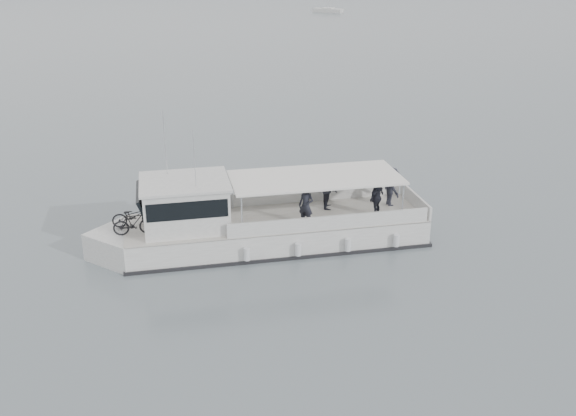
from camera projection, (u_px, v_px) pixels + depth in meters
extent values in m
plane|color=slate|center=(360.00, 225.00, 29.63)|extent=(1400.00, 1400.00, 0.00)
cube|color=white|center=(277.00, 233.00, 27.62)|extent=(12.75, 3.72, 1.37)
cube|color=white|center=(126.00, 246.00, 26.42)|extent=(3.43, 3.43, 1.37)
cube|color=beige|center=(277.00, 219.00, 27.37)|extent=(12.75, 3.72, 0.06)
cube|color=black|center=(277.00, 242.00, 27.78)|extent=(12.96, 3.86, 0.19)
cube|color=white|center=(311.00, 195.00, 29.08)|extent=(8.44, 0.34, 0.63)
cube|color=white|center=(330.00, 223.00, 26.14)|extent=(8.44, 0.34, 0.63)
cube|color=white|center=(415.00, 201.00, 28.44)|extent=(0.20, 3.38, 0.63)
cube|color=white|center=(186.00, 205.00, 26.28)|extent=(3.45, 2.94, 1.90)
cube|color=black|center=(145.00, 204.00, 25.91)|extent=(0.66, 2.65, 1.22)
cube|color=black|center=(185.00, 198.00, 26.16)|extent=(3.24, 2.98, 0.74)
cube|color=white|center=(184.00, 182.00, 25.90)|extent=(3.67, 3.16, 0.11)
cube|color=white|center=(316.00, 177.00, 27.03)|extent=(7.26, 3.36, 0.08)
cylinder|color=silver|center=(242.00, 216.00, 25.38)|extent=(0.07, 0.07, 1.74)
cylinder|color=silver|center=(232.00, 190.00, 28.05)|extent=(0.07, 0.07, 1.74)
cylinder|color=silver|center=(403.00, 203.00, 26.67)|extent=(0.07, 0.07, 1.74)
cylinder|color=silver|center=(379.00, 180.00, 29.34)|extent=(0.07, 0.07, 1.74)
cylinder|color=silver|center=(165.00, 144.00, 26.12)|extent=(0.03, 0.03, 2.74)
cylinder|color=silver|center=(194.00, 159.00, 24.87)|extent=(0.03, 0.03, 2.32)
cylinder|color=silver|center=(247.00, 254.00, 25.62)|extent=(0.26, 0.26, 0.53)
cylinder|color=silver|center=(298.00, 249.00, 26.02)|extent=(0.26, 0.26, 0.53)
cylinder|color=silver|center=(348.00, 245.00, 26.43)|extent=(0.26, 0.26, 0.53)
cylinder|color=silver|center=(396.00, 240.00, 26.83)|extent=(0.26, 0.26, 0.53)
imported|color=black|center=(134.00, 216.00, 26.44)|extent=(1.83, 0.68, 0.95)
imported|color=black|center=(134.00, 223.00, 25.66)|extent=(1.68, 0.52, 1.00)
imported|color=#22232D|center=(306.00, 206.00, 26.37)|extent=(0.76, 0.75, 1.77)
imported|color=#22232D|center=(330.00, 189.00, 28.18)|extent=(0.94, 1.05, 1.77)
imported|color=#22232D|center=(377.00, 197.00, 27.26)|extent=(1.07, 1.01, 1.77)
imported|color=#22232D|center=(391.00, 187.00, 28.42)|extent=(0.77, 1.21, 1.77)
cube|color=white|center=(328.00, 11.00, 125.70)|extent=(5.75, 5.31, 0.75)
cube|color=white|center=(328.00, 9.00, 125.58)|extent=(2.66, 2.62, 0.45)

